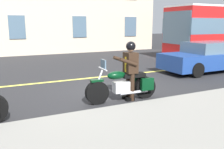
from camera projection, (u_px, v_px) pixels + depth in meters
The scene contains 6 objects.
ground_plane at pixel (105, 90), 8.51m from camera, with size 80.00×80.00×0.00m, color #28282B.
sidewalk_curb at pixel (206, 144), 4.54m from camera, with size 60.00×5.00×0.15m, color gray.
lane_center_stripe at pixel (85, 79), 10.27m from camera, with size 60.00×0.16×0.01m, color #E5DB4C.
motorcycle_main at pixel (124, 86), 7.27m from camera, with size 2.22×0.65×1.26m.
rider_main at pixel (130, 66), 7.23m from camera, with size 0.64×0.57×1.74m.
car_silver at pixel (208, 57), 11.74m from camera, with size 4.60×1.92×1.40m.
Camera 1 is at (3.40, 7.50, 2.23)m, focal length 39.74 mm.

